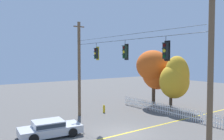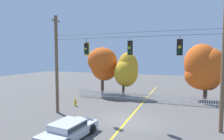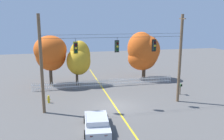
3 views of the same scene
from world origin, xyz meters
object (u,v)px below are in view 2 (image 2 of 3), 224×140
traffic_signal_westbound_side (180,47)px  autumn_oak_far_east (204,67)px  traffic_signal_southbound_primary (130,48)px  autumn_maple_mid (127,71)px  fire_hydrant (75,102)px  autumn_maple_far_west (206,70)px  traffic_signal_northbound_primary (86,49)px  parked_car (69,130)px  autumn_maple_near_fence (103,64)px

traffic_signal_westbound_side → autumn_oak_far_east: traffic_signal_westbound_side is taller
traffic_signal_southbound_primary → autumn_maple_mid: bearing=107.2°
traffic_signal_southbound_primary → fire_hydrant: bearing=158.5°
autumn_maple_mid → autumn_oak_far_east: size_ratio=0.86×
autumn_maple_far_west → traffic_signal_northbound_primary: bearing=-136.9°
autumn_maple_far_west → parked_car: 17.46m
parked_car → traffic_signal_northbound_primary: bearing=103.3°
traffic_signal_westbound_side → autumn_maple_far_west: size_ratio=0.23×
traffic_signal_westbound_side → autumn_maple_near_fence: traffic_signal_westbound_side is taller
parked_car → autumn_oak_far_east: bearing=58.3°
traffic_signal_northbound_primary → traffic_signal_southbound_primary: bearing=0.0°
parked_car → traffic_signal_southbound_primary: bearing=58.7°
traffic_signal_northbound_primary → parked_car: bearing=-76.7°
traffic_signal_northbound_primary → autumn_maple_far_west: (10.49, 9.80, -2.30)m
autumn_maple_near_fence → autumn_oak_far_east: autumn_oak_far_east is taller
traffic_signal_southbound_primary → traffic_signal_westbound_side: 3.77m
traffic_signal_westbound_side → fire_hydrant: bearing=165.9°
traffic_signal_southbound_primary → autumn_maple_near_fence: bearing=123.3°
traffic_signal_westbound_side → autumn_maple_far_west: bearing=73.8°
autumn_maple_near_fence → fire_hydrant: 8.08m
traffic_signal_southbound_primary → autumn_maple_near_fence: size_ratio=0.22×
traffic_signal_northbound_primary → autumn_maple_mid: traffic_signal_northbound_primary is taller
traffic_signal_northbound_primary → autumn_maple_near_fence: 10.15m
autumn_maple_mid → parked_car: (-0.01, -13.57, -2.80)m
traffic_signal_northbound_primary → autumn_maple_far_west: traffic_signal_northbound_primary is taller
autumn_maple_mid → fire_hydrant: (-3.85, -6.36, -3.01)m
traffic_signal_northbound_primary → traffic_signal_westbound_side: 7.64m
traffic_signal_northbound_primary → autumn_oak_far_east: (10.26, 10.25, -1.96)m
traffic_signal_westbound_side → autumn_maple_mid: 11.41m
traffic_signal_northbound_primary → autumn_maple_far_west: 14.53m
traffic_signal_northbound_primary → traffic_signal_westbound_side: same height
autumn_maple_mid → parked_car: bearing=-90.0°
autumn_maple_mid → fire_hydrant: 8.02m
traffic_signal_westbound_side → fire_hydrant: traffic_signal_westbound_side is taller
parked_car → autumn_maple_far_west: bearing=56.8°
traffic_signal_westbound_side → traffic_signal_northbound_primary: bearing=-180.0°
traffic_signal_northbound_primary → autumn_oak_far_east: bearing=45.0°
traffic_signal_westbound_side → autumn_maple_far_west: traffic_signal_westbound_side is taller
fire_hydrant → autumn_maple_near_fence: bearing=87.7°
traffic_signal_northbound_primary → fire_hydrant: (-2.76, 2.62, -5.57)m
traffic_signal_northbound_primary → autumn_maple_near_fence: traffic_signal_northbound_primary is taller
traffic_signal_northbound_primary → autumn_maple_far_west: bearing=43.1°
autumn_maple_near_fence → autumn_maple_mid: bearing=-11.4°
traffic_signal_northbound_primary → traffic_signal_southbound_primary: size_ratio=1.02×
autumn_maple_far_west → parked_car: autumn_maple_far_west is taller
autumn_maple_near_fence → parked_car: size_ratio=1.46×
autumn_maple_mid → autumn_oak_far_east: 9.27m
autumn_maple_near_fence → parked_car: (3.56, -14.28, -3.67)m
traffic_signal_southbound_primary → traffic_signal_northbound_primary: bearing=-180.0°
fire_hydrant → parked_car: bearing=-61.9°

